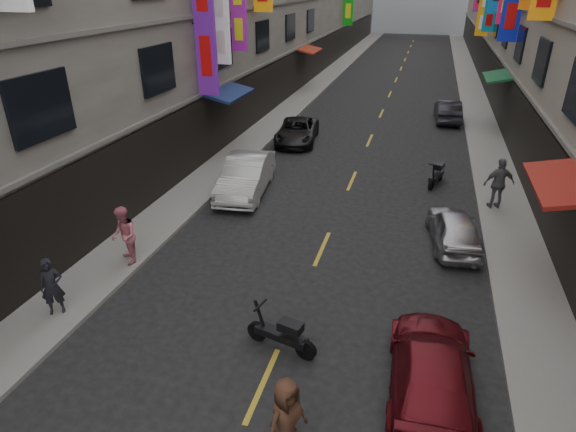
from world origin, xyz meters
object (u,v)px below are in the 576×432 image
Objects in this scene: scooter_crossing at (282,334)px; pedestrian_lfar at (124,236)px; car_left_mid at (246,175)px; car_right_mid at (454,229)px; pedestrian_lnear at (52,287)px; scooter_far_right at (437,175)px; car_left_far at (297,131)px; pedestrian_crossing at (286,419)px; car_right_far at (448,111)px; car_right_near at (432,371)px; pedestrian_rfar at (499,184)px.

scooter_crossing is 5.96m from pedestrian_lfar.
pedestrian_lfar is at bearing -110.43° from car_left_mid.
pedestrian_lnear is at bearing 26.03° from car_right_mid.
scooter_far_right is at bearing 16.95° from pedestrian_lnear.
scooter_far_right is at bearing -36.73° from car_left_far.
car_left_mid is 12.05m from pedestrian_crossing.
scooter_far_right is 0.41× the size of car_left_far.
scooter_far_right is 0.98× the size of pedestrian_lfar.
car_left_far is 18.71m from pedestrian_crossing.
car_right_far reaches higher than car_left_far.
car_right_near is (7.08, -15.98, 0.02)m from car_left_far.
pedestrian_lnear reaches higher than car_left_far.
car_right_far is (7.68, 6.51, 0.05)m from car_left_far.
car_left_far reaches higher than scooter_crossing.
pedestrian_lfar is (-8.86, -9.17, 0.58)m from scooter_far_right.
pedestrian_lfar reaches higher than car_right_near.
pedestrian_lfar is (-8.80, 2.69, 0.41)m from car_right_near.
car_left_far is at bearing 129.85° from pedestrian_lfar.
car_left_mid is 7.10m from car_left_far.
car_right_near is at bearing 30.21° from pedestrian_lfar.
pedestrian_crossing is (-4.63, -12.00, -0.22)m from pedestrian_rfar.
car_right_near is 22.49m from car_right_far.
scooter_crossing is 22.38m from car_right_far.
pedestrian_lnear is at bearing 23.05° from pedestrian_rfar.
pedestrian_crossing is at bearing -53.29° from pedestrian_lnear.
car_left_mid is (-4.00, 8.43, 0.30)m from scooter_crossing.
car_right_mid is at bearing 112.13° from scooter_far_right.
pedestrian_lfar is at bearing 15.03° from car_right_mid.
scooter_crossing is 15.98m from car_left_far.
car_right_mid is 1.94× the size of pedestrian_lfar.
car_right_mid is at bearing -57.21° from car_left_far.
scooter_crossing is 11.90m from scooter_far_right.
scooter_crossing is at bearing -71.48° from car_left_mid.
scooter_far_right is 0.45× the size of car_right_far.
car_right_far reaches higher than car_right_near.
pedestrian_lfar reaches higher than car_right_far.
car_right_near reaches higher than car_right_mid.
pedestrian_lnear is 14.98m from pedestrian_rfar.
scooter_far_right is 14.98m from pedestrian_lnear.
pedestrian_rfar is (9.48, 0.97, 0.33)m from car_left_mid.
pedestrian_rfar is at bearing 93.68° from car_right_far.
scooter_far_right is 0.42× the size of car_right_near.
car_left_far is 17.48m from car_right_near.
pedestrian_lnear is (-1.88, -8.80, 0.15)m from car_left_mid.
car_left_far is 2.75× the size of pedestrian_lnear.
pedestrian_crossing reaches higher than car_left_mid.
car_left_mid reaches higher than car_left_far.
pedestrian_lfar is at bearing 82.38° from pedestrian_crossing.
pedestrian_rfar is 1.12× the size of pedestrian_crossing.
pedestrian_rfar is at bearing -104.82° from car_right_near.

